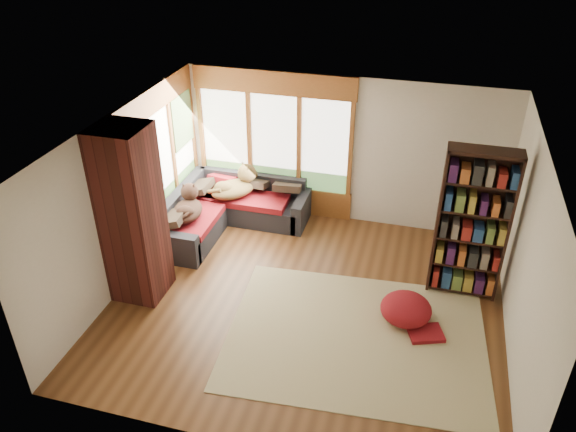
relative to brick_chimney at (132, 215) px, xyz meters
The scene contains 17 objects.
floor 2.75m from the brick_chimney, ahead, with size 5.50×5.50×0.00m, color #4E2D15.
ceiling 2.75m from the brick_chimney, ahead, with size 5.50×5.50×0.00m, color white.
wall_back 3.73m from the brick_chimney, 49.90° to the left, with size 5.50×0.04×2.60m, color silver.
wall_front 3.22m from the brick_chimney, 41.86° to the right, with size 5.50×0.04×2.60m, color silver.
wall_left 0.49m from the brick_chimney, 135.00° to the left, with size 0.04×5.00×2.60m, color silver.
wall_right 5.16m from the brick_chimney, ahead, with size 0.04×5.00×2.60m, color silver.
windows_back 3.07m from the brick_chimney, 66.95° to the left, with size 2.82×0.10×1.90m.
windows_left 1.58m from the brick_chimney, 101.66° to the left, with size 0.10×2.62×1.90m.
roller_blind 2.44m from the brick_chimney, 96.95° to the left, with size 0.03×0.72×0.90m, color #678C52.
brick_chimney is the anchor object (origin of this frame).
sectional_sofa 2.32m from the brick_chimney, 77.71° to the left, with size 2.20×2.20×0.80m.
area_rug 3.47m from the brick_chimney, ahead, with size 3.40×2.60×0.01m, color beige.
bookshelf 4.71m from the brick_chimney, 15.42° to the left, with size 0.98×0.33×2.28m.
pouf 3.98m from the brick_chimney, ahead, with size 0.70×0.70×0.38m, color maroon.
dog_tan 2.45m from the brick_chimney, 74.03° to the left, with size 0.93×0.95×0.47m.
dog_brindle 1.55m from the brick_chimney, 84.89° to the left, with size 0.62×0.84×0.42m.
throw_pillows 2.31m from the brick_chimney, 77.57° to the left, with size 1.98×1.68×0.45m.
Camera 1 is at (1.42, -6.16, 5.27)m, focal length 35.00 mm.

